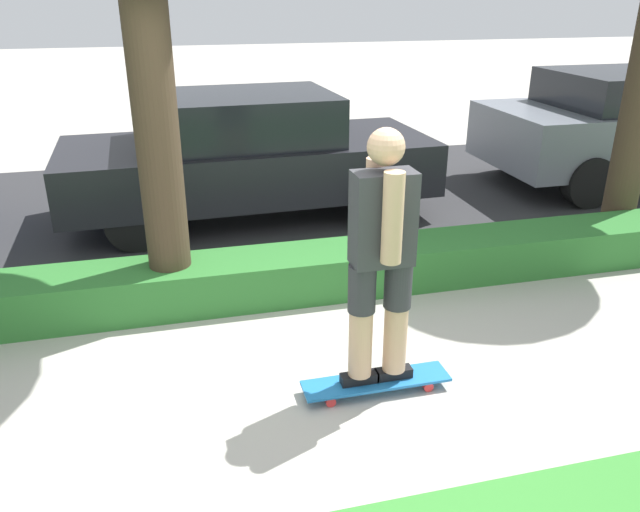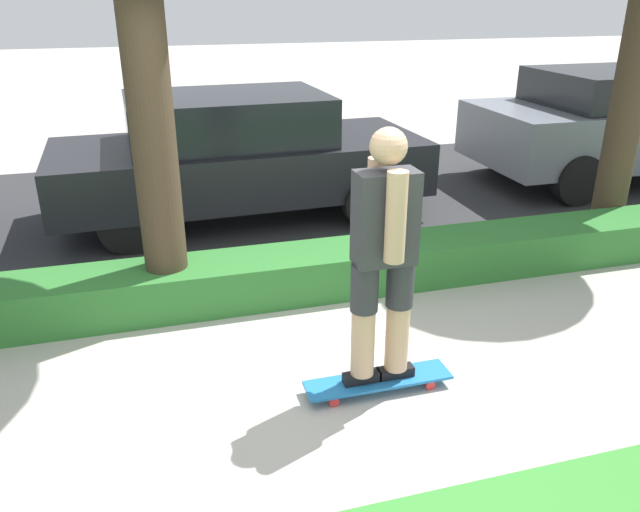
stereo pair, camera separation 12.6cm
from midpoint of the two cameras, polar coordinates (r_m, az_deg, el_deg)
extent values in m
plane|color=#ADA89E|center=(4.37, 0.70, -12.89)|extent=(60.00, 60.00, 0.00)
cube|color=#2D2D30|center=(8.09, -7.01, 4.47)|extent=(18.20, 5.00, 0.01)
cube|color=#2D702D|center=(5.62, -3.50, -1.84)|extent=(18.20, 0.60, 0.40)
cube|color=#1E6BAD|center=(4.42, 5.99, -11.30)|extent=(1.03, 0.24, 0.02)
cylinder|color=red|center=(4.50, 10.66, -11.64)|extent=(0.07, 0.04, 0.07)
cylinder|color=red|center=(4.63, 9.74, -10.44)|extent=(0.07, 0.04, 0.07)
cylinder|color=red|center=(4.29, 1.84, -13.16)|extent=(0.07, 0.04, 0.07)
cylinder|color=red|center=(4.43, 1.18, -11.83)|extent=(0.07, 0.04, 0.07)
cube|color=black|center=(4.36, 4.46, -11.06)|extent=(0.26, 0.09, 0.07)
cylinder|color=tan|center=(4.13, 4.64, -6.00)|extent=(0.16, 0.16, 0.81)
cylinder|color=#2D2D33|center=(4.02, 4.75, -2.96)|extent=(0.18, 0.18, 0.32)
cube|color=black|center=(4.44, 7.54, -10.56)|extent=(0.26, 0.09, 0.07)
cylinder|color=tan|center=(4.21, 7.85, -5.56)|extent=(0.16, 0.16, 0.81)
cylinder|color=#2D2D33|center=(4.10, 8.03, -2.57)|extent=(0.18, 0.18, 0.32)
cube|color=#333338|center=(3.88, 6.71, 3.39)|extent=(0.39, 0.21, 0.60)
cylinder|color=tan|center=(3.72, 7.62, 3.44)|extent=(0.13, 0.13, 0.56)
cylinder|color=tan|center=(4.00, 5.94, 4.96)|extent=(0.13, 0.13, 0.56)
sphere|color=tan|center=(3.75, 7.03, 9.87)|extent=(0.23, 0.23, 0.23)
cylinder|color=#423323|center=(5.10, -14.24, 13.19)|extent=(0.35, 0.35, 3.50)
cylinder|color=#423323|center=(7.39, 27.66, 12.39)|extent=(0.35, 0.35, 3.03)
cube|color=black|center=(7.63, -6.03, 8.21)|extent=(4.39, 1.95, 0.61)
cube|color=black|center=(7.48, -7.22, 12.43)|extent=(2.31, 1.66, 0.55)
cylinder|color=black|center=(7.25, 5.68, 4.91)|extent=(0.63, 0.22, 0.63)
cylinder|color=black|center=(8.77, 2.02, 8.23)|extent=(0.63, 0.22, 0.63)
cylinder|color=black|center=(6.86, -16.02, 3.01)|extent=(0.63, 0.22, 0.63)
cylinder|color=black|center=(8.44, -15.92, 6.76)|extent=(0.63, 0.22, 0.63)
cube|color=slate|center=(10.05, 26.97, 10.03)|extent=(4.15, 1.95, 0.76)
cube|color=black|center=(9.88, 27.06, 13.49)|extent=(2.16, 1.71, 0.47)
cylinder|color=black|center=(8.67, 23.71, 6.22)|extent=(0.66, 0.23, 0.66)
cylinder|color=black|center=(10.07, 17.74, 9.22)|extent=(0.66, 0.23, 0.66)
camera|label=1|loc=(0.06, 90.80, -0.34)|focal=35.00mm
camera|label=2|loc=(0.06, -89.20, 0.34)|focal=35.00mm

